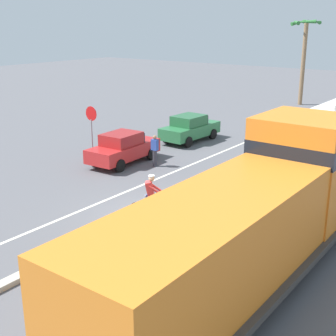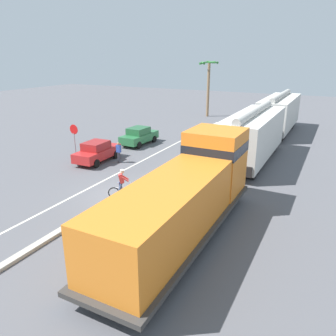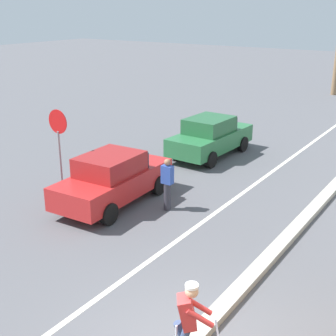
{
  "view_description": "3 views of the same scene",
  "coord_description": "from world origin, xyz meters",
  "views": [
    {
      "loc": [
        10.48,
        -12.84,
        7.03
      ],
      "look_at": [
        -0.26,
        1.47,
        1.44
      ],
      "focal_mm": 50.0,
      "sensor_mm": 36.0,
      "label": 1
    },
    {
      "loc": [
        10.74,
        -14.74,
        7.89
      ],
      "look_at": [
        2.38,
        1.44,
        1.62
      ],
      "focal_mm": 35.0,
      "sensor_mm": 36.0,
      "label": 2
    },
    {
      "loc": [
        3.57,
        -5.78,
        5.89
      ],
      "look_at": [
        -4.57,
        6.27,
        0.81
      ],
      "focal_mm": 50.0,
      "sensor_mm": 36.0,
      "label": 3
    }
  ],
  "objects": [
    {
      "name": "locomotive",
      "position": [
        5.26,
        -2.14,
        1.8
      ],
      "size": [
        3.1,
        11.61,
        4.2
      ],
      "color": "orange",
      "rests_on": "ground"
    },
    {
      "name": "pedestrian_by_cars",
      "position": [
        -3.74,
        5.0,
        0.85
      ],
      "size": [
        0.34,
        0.22,
        1.62
      ],
      "color": "#33333D",
      "rests_on": "ground"
    },
    {
      "name": "palm_tree_near",
      "position": [
        -5.03,
        27.44,
        5.29
      ],
      "size": [
        2.57,
        2.71,
        7.38
      ],
      "color": "#846647",
      "rests_on": "ground"
    },
    {
      "name": "cyclist",
      "position": [
        0.29,
        -0.32,
        0.82
      ],
      "size": [
        1.45,
        1.01,
        1.71
      ],
      "color": "black",
      "rests_on": "ground"
    },
    {
      "name": "stop_sign",
      "position": [
        -7.09,
        3.94,
        2.02
      ],
      "size": [
        0.76,
        0.08,
        2.88
      ],
      "color": "gray",
      "rests_on": "ground"
    },
    {
      "name": "lane_stripe",
      "position": [
        -2.4,
        6.0,
        0.0
      ],
      "size": [
        0.14,
        36.0,
        0.01
      ],
      "primitive_type": "cube",
      "color": "silver",
      "rests_on": "ground"
    },
    {
      "name": "median_curb",
      "position": [
        0.0,
        6.0,
        0.08
      ],
      "size": [
        0.36,
        36.0,
        0.16
      ],
      "primitive_type": "cube",
      "color": "#B2AD9E",
      "rests_on": "ground"
    },
    {
      "name": "parked_car_red",
      "position": [
        -5.41,
        4.48,
        0.82
      ],
      "size": [
        1.98,
        4.27,
        1.62
      ],
      "color": "red",
      "rests_on": "ground"
    },
    {
      "name": "ground_plane",
      "position": [
        0.0,
        0.0,
        0.0
      ],
      "size": [
        120.0,
        120.0,
        0.0
      ],
      "primitive_type": "plane",
      "color": "#56565B"
    },
    {
      "name": "parked_car_green",
      "position": [
        -5.31,
        10.46,
        0.82
      ],
      "size": [
        1.95,
        4.26,
        1.62
      ],
      "color": "#286B3D",
      "rests_on": "ground"
    }
  ]
}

